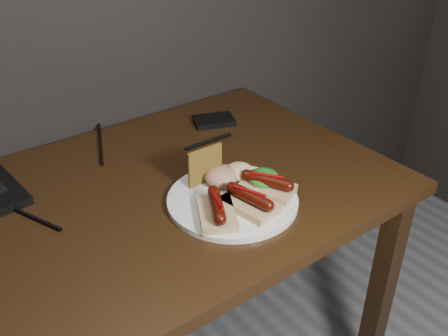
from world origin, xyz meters
name	(u,v)px	position (x,y,z in m)	size (l,w,h in m)	color
desk	(87,253)	(0.00, 1.38, 0.66)	(1.40, 0.70, 0.75)	#301C0C
hard_drive	(214,121)	(0.47, 1.58, 0.76)	(0.11, 0.07, 0.02)	black
desk_cables	(48,190)	(-0.02, 1.52, 0.75)	(0.94, 0.39, 0.01)	black
plate	(233,200)	(0.28, 1.24, 0.76)	(0.28, 0.28, 0.01)	white
bread_sausage_left	(217,209)	(0.22, 1.21, 0.78)	(0.12, 0.13, 0.04)	#DCBD81
bread_sausage_center	(249,201)	(0.29, 1.19, 0.78)	(0.09, 0.13, 0.04)	#DCBD81
bread_sausage_right	(267,185)	(0.35, 1.22, 0.78)	(0.11, 0.13, 0.04)	#DCBD81
crispbread	(205,166)	(0.27, 1.33, 0.80)	(0.09, 0.01, 0.09)	olive
salad_greens	(263,179)	(0.36, 1.24, 0.78)	(0.07, 0.07, 0.04)	#105216
salsa_mound	(221,176)	(0.29, 1.30, 0.78)	(0.07, 0.07, 0.04)	maroon
coleslaw_mound	(239,172)	(0.34, 1.30, 0.78)	(0.06, 0.06, 0.04)	beige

